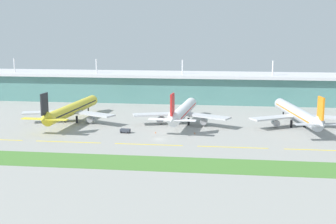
# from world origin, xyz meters

# --- Properties ---
(ground_plane) EXTENTS (600.00, 600.00, 0.00)m
(ground_plane) POSITION_xyz_m (0.00, 0.00, 0.00)
(ground_plane) COLOR gray
(terminal_building) EXTENTS (288.00, 34.00, 27.31)m
(terminal_building) POSITION_xyz_m (-0.00, 106.19, 9.36)
(terminal_building) COLOR slate
(terminal_building) RESTS_ON ground
(airliner_near) EXTENTS (48.73, 69.63, 18.90)m
(airliner_near) POSITION_xyz_m (-49.21, 30.80, 6.46)
(airliner_near) COLOR yellow
(airliner_near) RESTS_ON ground
(airliner_middle) EXTENTS (48.65, 61.32, 18.90)m
(airliner_middle) POSITION_xyz_m (6.87, 32.35, 6.45)
(airliner_middle) COLOR white
(airliner_middle) RESTS_ON ground
(airliner_far) EXTENTS (48.12, 67.95, 18.90)m
(airliner_far) POSITION_xyz_m (62.04, 33.85, 6.45)
(airliner_far) COLOR #ADB2BC
(airliner_far) RESTS_ON ground
(taxiway_stripe_mid_west) EXTENTS (28.00, 0.70, 0.04)m
(taxiway_stripe_mid_west) POSITION_xyz_m (-37.00, -9.40, 0.02)
(taxiway_stripe_mid_west) COLOR yellow
(taxiway_stripe_mid_west) RESTS_ON ground
(taxiway_stripe_centre) EXTENTS (28.00, 0.70, 0.04)m
(taxiway_stripe_centre) POSITION_xyz_m (-3.00, -9.40, 0.02)
(taxiway_stripe_centre) COLOR yellow
(taxiway_stripe_centre) RESTS_ON ground
(taxiway_stripe_mid_east) EXTENTS (28.00, 0.70, 0.04)m
(taxiway_stripe_mid_east) POSITION_xyz_m (31.00, -9.40, 0.02)
(taxiway_stripe_mid_east) COLOR yellow
(taxiway_stripe_mid_east) RESTS_ON ground
(taxiway_stripe_east) EXTENTS (28.00, 0.70, 0.04)m
(taxiway_stripe_east) POSITION_xyz_m (65.00, -9.40, 0.02)
(taxiway_stripe_east) COLOR yellow
(taxiway_stripe_east) RESTS_ON ground
(grass_verge) EXTENTS (300.00, 18.00, 0.10)m
(grass_verge) POSITION_xyz_m (0.00, -35.53, 0.05)
(grass_verge) COLOR #477A33
(grass_verge) RESTS_ON ground
(pushback_tug) EXTENTS (4.60, 2.86, 1.85)m
(pushback_tug) POSITION_xyz_m (-17.10, 10.30, 1.10)
(pushback_tug) COLOR #333842
(pushback_tug) RESTS_ON ground
(safety_cone_left_wingtip) EXTENTS (0.56, 0.56, 0.70)m
(safety_cone_left_wingtip) POSITION_xyz_m (14.33, 12.57, 0.35)
(safety_cone_left_wingtip) COLOR orange
(safety_cone_left_wingtip) RESTS_ON ground
(safety_cone_nose_front) EXTENTS (0.56, 0.56, 0.70)m
(safety_cone_nose_front) POSITION_xyz_m (-3.38, 11.63, 0.35)
(safety_cone_nose_front) COLOR orange
(safety_cone_nose_front) RESTS_ON ground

